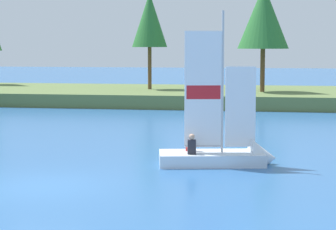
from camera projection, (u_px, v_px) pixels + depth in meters
The scene contains 5 objects.
ground_plane at pixel (44, 186), 18.85m from camera, with size 200.00×200.00×0.00m, color #2D609E.
shore_bank at pixel (180, 96), 46.84m from camera, with size 80.00×11.87×0.92m, color #5B703D.
shoreline_tree_centre at pixel (150, 20), 46.59m from camera, with size 2.58×2.58×7.08m.
shoreline_tree_midright at pixel (263, 17), 43.96m from camera, with size 3.54×3.54×7.40m.
sailboat at pixel (232, 154), 22.30m from camera, with size 4.30×2.24×5.83m.
Camera 1 is at (6.58, -17.69, 4.16)m, focal length 68.21 mm.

